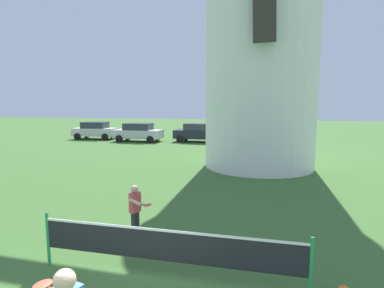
{
  "coord_description": "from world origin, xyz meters",
  "views": [
    {
      "loc": [
        1.99,
        -3.18,
        3.2
      ],
      "look_at": [
        0.35,
        3.8,
        2.26
      ],
      "focal_mm": 28.94,
      "sensor_mm": 36.0,
      "label": 1
    }
  ],
  "objects_px": {
    "player_far": "(136,207)",
    "parked_car_black": "(198,132)",
    "parked_car_cream": "(95,130)",
    "parked_car_silver": "(138,132)",
    "windmill": "(262,11)",
    "tennis_net": "(166,246)"
  },
  "relations": [
    {
      "from": "player_far",
      "to": "parked_car_black",
      "type": "distance_m",
      "value": 18.78
    },
    {
      "from": "windmill",
      "to": "player_far",
      "type": "distance_m",
      "value": 11.86
    },
    {
      "from": "tennis_net",
      "to": "parked_car_black",
      "type": "relative_size",
      "value": 1.21
    },
    {
      "from": "tennis_net",
      "to": "parked_car_black",
      "type": "height_order",
      "value": "parked_car_black"
    },
    {
      "from": "parked_car_cream",
      "to": "parked_car_silver",
      "type": "relative_size",
      "value": 0.98
    },
    {
      "from": "parked_car_cream",
      "to": "parked_car_black",
      "type": "height_order",
      "value": "same"
    },
    {
      "from": "windmill",
      "to": "parked_car_black",
      "type": "bearing_deg",
      "value": 118.73
    },
    {
      "from": "windmill",
      "to": "player_far",
      "type": "relative_size",
      "value": 13.14
    },
    {
      "from": "player_far",
      "to": "parked_car_black",
      "type": "height_order",
      "value": "parked_car_black"
    },
    {
      "from": "windmill",
      "to": "parked_car_cream",
      "type": "distance_m",
      "value": 18.8
    },
    {
      "from": "windmill",
      "to": "tennis_net",
      "type": "relative_size",
      "value": 3.29
    },
    {
      "from": "windmill",
      "to": "tennis_net",
      "type": "height_order",
      "value": "windmill"
    },
    {
      "from": "parked_car_cream",
      "to": "parked_car_black",
      "type": "xyz_separation_m",
      "value": [
        9.64,
        0.02,
        0.0
      ]
    },
    {
      "from": "player_far",
      "to": "parked_car_cream",
      "type": "xyz_separation_m",
      "value": [
        -12.04,
        18.6,
        0.11
      ]
    },
    {
      "from": "parked_car_cream",
      "to": "parked_car_silver",
      "type": "bearing_deg",
      "value": -10.73
    },
    {
      "from": "windmill",
      "to": "parked_car_cream",
      "type": "bearing_deg",
      "value": 147.63
    },
    {
      "from": "windmill",
      "to": "player_far",
      "type": "height_order",
      "value": "windmill"
    },
    {
      "from": "windmill",
      "to": "tennis_net",
      "type": "distance_m",
      "value": 13.11
    },
    {
      "from": "tennis_net",
      "to": "windmill",
      "type": "bearing_deg",
      "value": 82.87
    },
    {
      "from": "player_far",
      "to": "parked_car_silver",
      "type": "relative_size",
      "value": 0.3
    },
    {
      "from": "windmill",
      "to": "player_far",
      "type": "bearing_deg",
      "value": -106.63
    },
    {
      "from": "parked_car_cream",
      "to": "parked_car_silver",
      "type": "distance_m",
      "value": 4.68
    }
  ]
}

